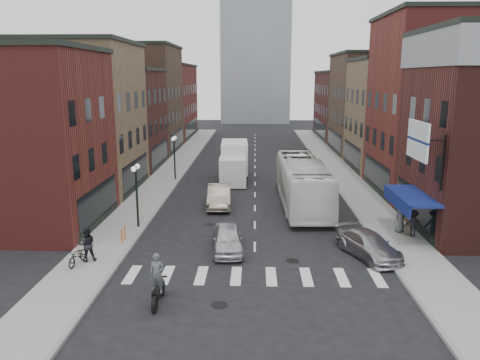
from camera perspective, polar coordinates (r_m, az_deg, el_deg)
name	(u,v)px	position (r m, az deg, el deg)	size (l,w,h in m)	color
ground	(255,253)	(25.91, 1.81, -8.92)	(160.00, 160.00, 0.00)	black
sidewalk_left	(171,171)	(47.81, -8.41, 1.06)	(3.00, 74.00, 0.15)	gray
sidewalk_right	(340,172)	(47.83, 12.07, 0.92)	(3.00, 74.00, 0.15)	gray
curb_left	(186,172)	(47.59, -6.62, 0.97)	(0.20, 74.00, 0.16)	gray
curb_right	(325,173)	(47.60, 10.29, 0.85)	(0.20, 74.00, 0.16)	gray
crosswalk_stripes	(255,276)	(23.14, 1.80, -11.64)	(12.00, 2.20, 0.01)	silver
bldg_left_near	(16,139)	(32.51, -25.67, 4.55)	(10.30, 9.20, 11.30)	maroon
bldg_left_mid_a	(73,118)	(41.07, -19.69, 7.17)	(10.30, 10.20, 12.30)	#927550
bldg_left_mid_b	(111,119)	(50.57, -15.51, 7.18)	(10.30, 10.20, 10.30)	#401B17
bldg_left_far_a	(136,99)	(61.04, -12.54, 9.59)	(10.30, 12.20, 13.30)	#4E3627
bldg_left_far_b	(159,101)	(74.72, -9.86, 9.42)	(10.30, 16.20, 11.30)	maroon
bldg_right_mid_a	(444,106)	(41.03, 23.57, 8.26)	(10.30, 10.20, 14.30)	maroon
bldg_right_mid_b	(403,115)	(50.55, 19.29, 7.51)	(10.30, 10.20, 11.30)	#927550
bldg_right_far_a	(376,104)	(61.08, 16.27, 8.93)	(10.30, 12.20, 12.30)	#4E3627
bldg_right_far_b	(353,105)	(74.76, 13.59, 8.88)	(10.30, 16.20, 10.30)	#401B17
awning_blue	(408,197)	(28.90, 19.85, -1.93)	(1.80, 5.00, 0.78)	navy
billboard_sign	(419,142)	(26.29, 21.03, 4.40)	(1.52, 3.00, 3.70)	black
streetlamp_near	(136,184)	(29.79, -12.53, -0.49)	(0.32, 1.22, 4.11)	black
streetlamp_far	(174,150)	(43.25, -8.01, 3.69)	(0.32, 1.22, 4.11)	black
bike_rack	(123,234)	(27.97, -14.05, -6.46)	(0.08, 0.68, 0.80)	#D8590C
box_truck	(234,162)	(43.35, -0.73, 2.20)	(2.60, 7.96, 3.43)	white
motorcycle_rider	(157,281)	(20.39, -10.03, -12.02)	(0.64, 2.24, 2.28)	black
transit_bus	(302,182)	(35.03, 7.60, -0.30)	(2.96, 12.64, 3.52)	white
sedan_left_near	(227,239)	(25.98, -1.54, -7.20)	(1.66, 4.13, 1.41)	silver
sedan_left_far	(219,196)	(34.67, -2.57, -1.99)	(1.67, 4.79, 1.58)	#A79C87
curb_car	(369,245)	(26.14, 15.41, -7.65)	(1.84, 4.53, 1.31)	#A5A4A9
parked_bicycle	(78,256)	(25.31, -19.19, -8.73)	(0.60, 1.71, 0.90)	black
ped_left_solo	(87,244)	(25.43, -18.16, -7.45)	(0.88, 0.51, 1.81)	black
ped_right_a	(413,223)	(29.64, 20.38, -4.95)	(1.06, 0.52, 1.63)	black
ped_right_b	(409,223)	(29.68, 19.88, -4.98)	(0.91, 0.45, 1.55)	olive
ped_right_c	(400,219)	(30.21, 18.95, -4.52)	(0.80, 0.52, 1.63)	slate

